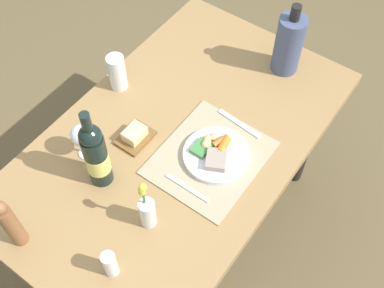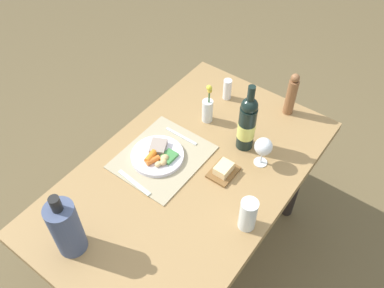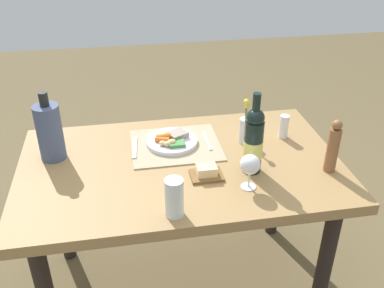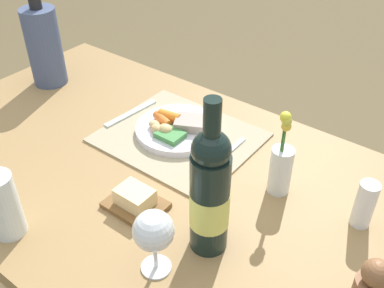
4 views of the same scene
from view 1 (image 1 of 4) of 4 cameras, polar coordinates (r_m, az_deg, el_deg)
ground_plane at (r=2.36m, az=-1.33°, el=-9.79°), size 8.00×8.00×0.00m
dining_table at (r=1.80m, az=-1.72°, el=-1.06°), size 1.36×0.82×0.74m
placemat at (r=1.67m, az=2.10°, el=-1.73°), size 0.40×0.34×0.01m
dinner_plate at (r=1.66m, az=2.83°, el=-1.15°), size 0.23×0.23×0.05m
fork at (r=1.60m, az=-0.58°, el=-5.24°), size 0.01×0.17×0.00m
knife at (r=1.76m, az=5.65°, el=2.45°), size 0.04×0.19×0.00m
salt_shaker at (r=1.46m, az=-9.73°, el=-13.90°), size 0.04×0.04×0.11m
wine_glass at (r=1.65m, az=-12.98°, el=0.95°), size 0.08×0.08×0.14m
water_tumbler at (r=1.85m, az=-8.87°, el=8.23°), size 0.07×0.07×0.15m
pepper_mill at (r=1.52m, az=-20.79°, el=-8.86°), size 0.05×0.05×0.23m
cooler_bottle at (r=1.89m, az=11.44°, el=11.60°), size 0.11×0.11×0.31m
butter_dish at (r=1.72m, az=-6.81°, el=1.02°), size 0.13×0.10×0.05m
flower_vase at (r=1.49m, az=-5.37°, el=-7.91°), size 0.05×0.05×0.22m
wine_bottle at (r=1.54m, az=-11.38°, el=-1.27°), size 0.08×0.08×0.35m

